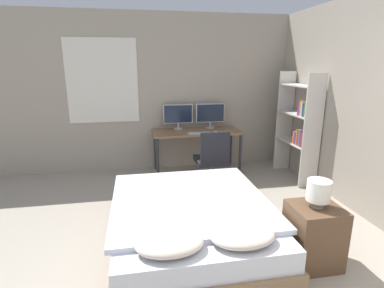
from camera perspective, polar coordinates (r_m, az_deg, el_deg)
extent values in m
cube|color=#9E9384|center=(5.38, -3.12, 9.60)|extent=(12.00, 0.06, 2.70)
cube|color=silver|center=(5.31, -16.70, 11.40)|extent=(1.16, 0.01, 1.39)
cube|color=#A3B2CC|center=(5.31, -16.69, 11.40)|extent=(1.08, 0.01, 1.31)
cube|color=#9E9384|center=(4.19, 30.70, 5.98)|extent=(0.06, 12.00, 2.70)
cube|color=#846647|center=(3.33, -0.16, -16.63)|extent=(1.58, 1.93, 0.22)
cube|color=silver|center=(3.23, -0.16, -13.43)|extent=(1.52, 1.87, 0.20)
cube|color=silver|center=(3.27, -0.53, -10.52)|extent=(1.62, 1.62, 0.05)
ellipsoid|color=beige|center=(2.50, -4.27, -18.33)|extent=(0.55, 0.38, 0.13)
ellipsoid|color=beige|center=(2.62, 9.62, -16.81)|extent=(0.55, 0.38, 0.13)
cube|color=brown|center=(3.16, 22.11, -15.83)|extent=(0.45, 0.42, 0.59)
cylinder|color=gray|center=(3.02, 22.68, -10.83)|extent=(0.12, 0.12, 0.01)
cylinder|color=gray|center=(3.00, 22.75, -10.27)|extent=(0.02, 0.02, 0.05)
cylinder|color=silver|center=(2.96, 22.99, -8.14)|extent=(0.21, 0.21, 0.19)
cube|color=#846042|center=(5.15, 0.91, 2.34)|extent=(1.51, 0.64, 0.03)
cylinder|color=#2D2D33|center=(4.90, -6.60, -2.92)|extent=(0.05, 0.05, 0.71)
cylinder|color=#2D2D33|center=(5.18, 9.16, -2.03)|extent=(0.05, 0.05, 0.71)
cylinder|color=#2D2D33|center=(5.41, -7.01, -1.19)|extent=(0.05, 0.05, 0.71)
cylinder|color=#2D2D33|center=(5.67, 7.36, -0.46)|extent=(0.05, 0.05, 0.71)
cylinder|color=#B7B7BC|center=(5.31, -2.64, 2.94)|extent=(0.16, 0.16, 0.01)
cylinder|color=#B7B7BC|center=(5.30, -2.65, 3.48)|extent=(0.03, 0.03, 0.09)
cube|color=#B7B7BC|center=(5.26, -2.67, 5.75)|extent=(0.52, 0.03, 0.33)
cube|color=#192338|center=(5.24, -2.65, 5.73)|extent=(0.49, 0.00, 0.30)
cylinder|color=#B7B7BC|center=(5.41, 3.48, 3.18)|extent=(0.16, 0.16, 0.01)
cylinder|color=#B7B7BC|center=(5.40, 3.49, 3.71)|extent=(0.03, 0.03, 0.09)
cube|color=#B7B7BC|center=(5.37, 3.52, 5.93)|extent=(0.52, 0.03, 0.33)
cube|color=#192338|center=(5.35, 3.56, 5.90)|extent=(0.49, 0.00, 0.30)
cube|color=#B7B7BC|center=(4.94, 1.40, 2.07)|extent=(0.38, 0.13, 0.02)
ellipsoid|color=#B7B7BC|center=(5.00, 4.53, 2.30)|extent=(0.07, 0.05, 0.04)
cylinder|color=black|center=(4.78, 3.59, -7.59)|extent=(0.52, 0.52, 0.04)
cylinder|color=gray|center=(4.71, 3.63, -5.48)|extent=(0.05, 0.05, 0.34)
cube|color=black|center=(4.65, 3.67, -3.13)|extent=(0.48, 0.48, 0.07)
cube|color=black|center=(4.37, 4.42, -0.68)|extent=(0.43, 0.05, 0.46)
cube|color=beige|center=(4.79, 21.94, 2.01)|extent=(0.30, 0.02, 1.74)
cube|color=beige|center=(5.53, 17.17, 4.06)|extent=(0.30, 0.02, 1.74)
cube|color=beige|center=(5.21, 19.14, 0.31)|extent=(0.30, 0.85, 0.02)
cube|color=beige|center=(5.12, 19.59, 5.39)|extent=(0.30, 0.85, 0.02)
cube|color=beige|center=(5.07, 20.04, 10.42)|extent=(0.30, 0.85, 0.02)
cube|color=orange|center=(4.85, 21.56, 0.41)|extent=(0.24, 0.03, 0.21)
cube|color=#B2332D|center=(4.89, 21.30, 0.64)|extent=(0.24, 0.03, 0.22)
cube|color=#7A387F|center=(4.91, 21.10, 0.83)|extent=(0.24, 0.02, 0.24)
cube|color=teal|center=(4.94, 20.88, 1.06)|extent=(0.24, 0.03, 0.26)
cube|color=#B2332D|center=(4.99, 20.60, 0.75)|extent=(0.24, 0.03, 0.18)
cube|color=orange|center=(5.01, 20.43, 1.22)|extent=(0.24, 0.03, 0.25)
cube|color=#7A387F|center=(5.05, 20.13, 1.08)|extent=(0.24, 0.04, 0.20)
cube|color=orange|center=(5.09, 19.86, 1.19)|extent=(0.24, 0.03, 0.20)
cube|color=#BCB29E|center=(4.77, 22.09, 6.16)|extent=(0.24, 0.04, 0.25)
cube|color=#337042|center=(4.81, 21.79, 5.96)|extent=(0.24, 0.03, 0.20)
cube|color=#2D4784|center=(4.84, 21.53, 6.00)|extent=(0.24, 0.02, 0.20)
cube|color=#BCB29E|center=(4.87, 21.32, 6.21)|extent=(0.24, 0.04, 0.22)
cube|color=orange|center=(4.90, 21.07, 6.39)|extent=(0.24, 0.02, 0.24)
cube|color=#7A387F|center=(4.95, 20.77, 6.19)|extent=(0.24, 0.04, 0.19)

